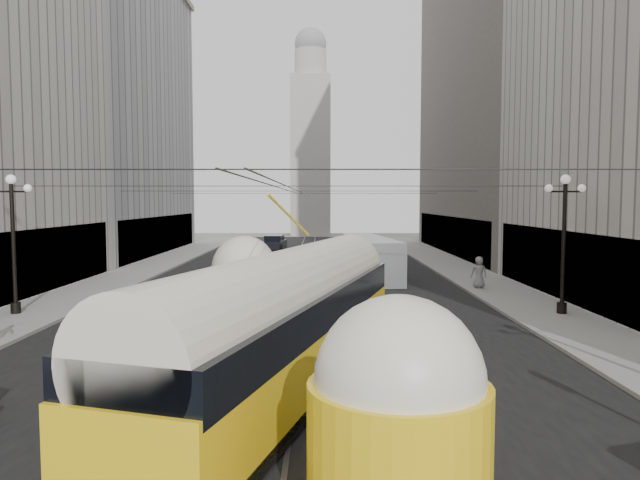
{
  "coord_description": "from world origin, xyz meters",
  "views": [
    {
      "loc": [
        1.45,
        -7.98,
        5.36
      ],
      "look_at": [
        1.44,
        15.51,
        3.71
      ],
      "focal_mm": 32.0,
      "sensor_mm": 36.0,
      "label": 1
    }
  ],
  "objects_px": {
    "pedestrian_crossing_a": "(211,437)",
    "pedestrian_sidewalk_right": "(479,272)",
    "streetcar": "(287,321)",
    "city_bus": "(369,256)"
  },
  "relations": [
    {
      "from": "city_bus",
      "to": "pedestrian_crossing_a",
      "type": "bearing_deg",
      "value": -100.91
    },
    {
      "from": "streetcar",
      "to": "pedestrian_sidewalk_right",
      "type": "xyz_separation_m",
      "value": [
        10.39,
        17.68,
        -0.85
      ]
    },
    {
      "from": "pedestrian_crossing_a",
      "to": "streetcar",
      "type": "bearing_deg",
      "value": -26.89
    },
    {
      "from": "city_bus",
      "to": "pedestrian_sidewalk_right",
      "type": "distance_m",
      "value": 8.24
    },
    {
      "from": "city_bus",
      "to": "pedestrian_crossing_a",
      "type": "xyz_separation_m",
      "value": [
        -5.51,
        -28.56,
        -0.71
      ]
    },
    {
      "from": "streetcar",
      "to": "pedestrian_crossing_a",
      "type": "height_order",
      "value": "streetcar"
    },
    {
      "from": "streetcar",
      "to": "pedestrian_crossing_a",
      "type": "bearing_deg",
      "value": -102.24
    },
    {
      "from": "streetcar",
      "to": "city_bus",
      "type": "distance_m",
      "value": 23.69
    },
    {
      "from": "pedestrian_crossing_a",
      "to": "pedestrian_sidewalk_right",
      "type": "distance_m",
      "value": 25.68
    },
    {
      "from": "pedestrian_crossing_a",
      "to": "pedestrian_sidewalk_right",
      "type": "height_order",
      "value": "pedestrian_sidewalk_right"
    }
  ]
}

